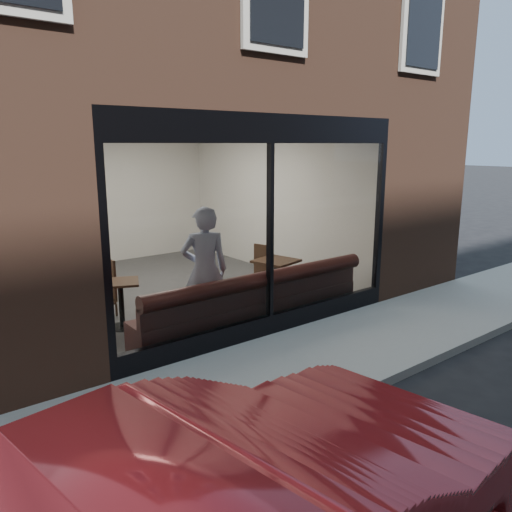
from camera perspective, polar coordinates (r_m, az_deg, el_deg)
ground at (r=6.29m, az=13.89°, el=-14.06°), size 120.00×120.00×0.00m
sidewalk_near at (r=6.87m, az=7.23°, el=-11.31°), size 40.00×2.00×0.01m
kerb_near at (r=6.23m, az=14.29°, el=-13.71°), size 40.00×0.10×0.12m
host_building_pier_right at (r=14.11m, az=-2.05°, el=7.84°), size 2.50×12.00×3.20m
host_building_backfill at (r=15.12m, az=-20.71°, el=7.36°), size 5.00×6.00×3.20m
cafe_floor at (r=9.91m, az=-9.38°, el=-3.71°), size 6.00×6.00×0.00m
cafe_ceiling at (r=9.53m, az=-10.08°, el=14.91°), size 6.00×6.00×0.00m
cafe_wall_back at (r=12.29m, az=-16.42°, el=6.62°), size 5.00×0.00×5.00m
cafe_wall_left at (r=8.71m, az=-24.30°, el=3.71°), size 0.00×6.00×6.00m
cafe_wall_right at (r=10.98m, az=1.84°, el=6.46°), size 0.00×6.00×6.00m
storefront_kick at (r=7.54m, az=1.56°, el=-7.82°), size 5.00×0.10×0.30m
storefront_header at (r=7.06m, az=1.70°, el=14.39°), size 5.00×0.10×0.40m
storefront_mullion at (r=7.17m, az=1.62°, el=2.72°), size 0.06×0.10×2.50m
storefront_glass at (r=7.14m, az=1.78°, el=2.69°), size 4.80×0.00×4.80m
banquette at (r=7.80m, az=-0.32°, el=-6.50°), size 4.00×0.55×0.45m
person at (r=7.44m, az=-5.88°, el=-1.64°), size 0.82×0.70×1.92m
cafe_table_left at (r=7.85m, az=-15.27°, el=-2.91°), size 0.72×0.72×0.04m
cafe_table_right at (r=8.94m, az=2.31°, el=-0.58°), size 0.81×0.81×0.04m
cafe_chair_left at (r=8.61m, az=-17.34°, el=-5.15°), size 0.41×0.41×0.04m
cafe_chair_right at (r=9.33m, az=0.16°, el=-3.17°), size 0.52×0.52×0.04m
wall_poster at (r=8.31m, az=-23.35°, el=3.71°), size 0.02×0.58×0.78m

